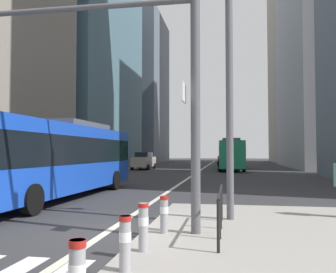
{
  "coord_description": "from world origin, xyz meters",
  "views": [
    {
      "loc": [
        2.99,
        -8.72,
        2.0
      ],
      "look_at": [
        -4.87,
        37.64,
        4.01
      ],
      "focal_mm": 38.14,
      "sensor_mm": 36.0,
      "label": 1
    }
  ],
  "objects_px": {
    "bollard_left": "(125,240)",
    "car_receding_far": "(225,159)",
    "bollard_right": "(143,224)",
    "car_receding_near": "(228,158)",
    "car_oncoming_mid": "(144,161)",
    "bollard_back": "(164,212)",
    "city_bus_blue_oncoming": "(58,156)",
    "city_bus_red_receding": "(230,153)",
    "street_lamp_post": "(229,35)",
    "traffic_signal_gantry": "(117,65)"
  },
  "relations": [
    {
      "from": "city_bus_red_receding",
      "to": "traffic_signal_gantry",
      "type": "bearing_deg",
      "value": -95.14
    },
    {
      "from": "city_bus_blue_oncoming",
      "to": "city_bus_red_receding",
      "type": "distance_m",
      "value": 26.58
    },
    {
      "from": "car_receding_far",
      "to": "street_lamp_post",
      "type": "relative_size",
      "value": 0.54
    },
    {
      "from": "city_bus_blue_oncoming",
      "to": "car_receding_near",
      "type": "xyz_separation_m",
      "value": [
        7.15,
        41.18,
        -0.85
      ]
    },
    {
      "from": "car_oncoming_mid",
      "to": "city_bus_blue_oncoming",
      "type": "bearing_deg",
      "value": -84.77
    },
    {
      "from": "street_lamp_post",
      "to": "bollard_right",
      "type": "xyz_separation_m",
      "value": [
        -1.62,
        -3.46,
        -4.64
      ]
    },
    {
      "from": "car_receding_near",
      "to": "street_lamp_post",
      "type": "distance_m",
      "value": 45.68
    },
    {
      "from": "car_oncoming_mid",
      "to": "bollard_right",
      "type": "distance_m",
      "value": 34.02
    },
    {
      "from": "car_oncoming_mid",
      "to": "traffic_signal_gantry",
      "type": "bearing_deg",
      "value": -77.65
    },
    {
      "from": "car_receding_far",
      "to": "bollard_right",
      "type": "distance_m",
      "value": 46.87
    },
    {
      "from": "bollard_back",
      "to": "traffic_signal_gantry",
      "type": "bearing_deg",
      "value": 175.43
    },
    {
      "from": "car_oncoming_mid",
      "to": "bollard_back",
      "type": "bearing_deg",
      "value": -75.67
    },
    {
      "from": "street_lamp_post",
      "to": "car_receding_far",
      "type": "bearing_deg",
      "value": 90.75
    },
    {
      "from": "city_bus_blue_oncoming",
      "to": "bollard_left",
      "type": "relative_size",
      "value": 14.25
    },
    {
      "from": "car_oncoming_mid",
      "to": "street_lamp_post",
      "type": "height_order",
      "value": "street_lamp_post"
    },
    {
      "from": "city_bus_red_receding",
      "to": "car_receding_far",
      "type": "xyz_separation_m",
      "value": [
        -0.75,
        13.58,
        -0.85
      ]
    },
    {
      "from": "street_lamp_post",
      "to": "bollard_left",
      "type": "relative_size",
      "value": 9.38
    },
    {
      "from": "city_bus_red_receding",
      "to": "car_oncoming_mid",
      "type": "distance_m",
      "value": 9.78
    },
    {
      "from": "city_bus_red_receding",
      "to": "car_oncoming_mid",
      "type": "relative_size",
      "value": 2.41
    },
    {
      "from": "city_bus_red_receding",
      "to": "street_lamp_post",
      "type": "xyz_separation_m",
      "value": [
        -0.18,
        -29.82,
        3.45
      ]
    },
    {
      "from": "car_receding_far",
      "to": "traffic_signal_gantry",
      "type": "distance_m",
      "value": 45.4
    },
    {
      "from": "city_bus_blue_oncoming",
      "to": "bollard_back",
      "type": "xyz_separation_m",
      "value": [
        5.74,
        -6.24,
        -1.22
      ]
    },
    {
      "from": "street_lamp_post",
      "to": "bollard_right",
      "type": "bearing_deg",
      "value": -115.03
    },
    {
      "from": "car_oncoming_mid",
      "to": "car_receding_near",
      "type": "distance_m",
      "value": 18.47
    },
    {
      "from": "bollard_right",
      "to": "bollard_left",
      "type": "bearing_deg",
      "value": -90.98
    },
    {
      "from": "city_bus_blue_oncoming",
      "to": "bollard_left",
      "type": "xyz_separation_m",
      "value": [
        5.6,
        -8.88,
        -1.21
      ]
    },
    {
      "from": "car_oncoming_mid",
      "to": "bollard_right",
      "type": "relative_size",
      "value": 5.06
    },
    {
      "from": "bollard_right",
      "to": "car_receding_far",
      "type": "bearing_deg",
      "value": 88.72
    },
    {
      "from": "street_lamp_post",
      "to": "bollard_left",
      "type": "height_order",
      "value": "street_lamp_post"
    },
    {
      "from": "car_oncoming_mid",
      "to": "car_receding_far",
      "type": "bearing_deg",
      "value": 56.88
    },
    {
      "from": "car_receding_near",
      "to": "car_receding_far",
      "type": "relative_size",
      "value": 1.06
    },
    {
      "from": "traffic_signal_gantry",
      "to": "bollard_right",
      "type": "height_order",
      "value": "traffic_signal_gantry"
    },
    {
      "from": "car_receding_near",
      "to": "city_bus_red_receding",
      "type": "bearing_deg",
      "value": -89.0
    },
    {
      "from": "car_receding_far",
      "to": "bollard_left",
      "type": "distance_m",
      "value": 48.0
    },
    {
      "from": "city_bus_blue_oncoming",
      "to": "street_lamp_post",
      "type": "xyz_separation_m",
      "value": [
        7.24,
        -4.29,
        3.45
      ]
    },
    {
      "from": "city_bus_blue_oncoming",
      "to": "bollard_back",
      "type": "height_order",
      "value": "city_bus_blue_oncoming"
    },
    {
      "from": "city_bus_red_receding",
      "to": "bollard_back",
      "type": "bearing_deg",
      "value": -93.02
    },
    {
      "from": "bollard_right",
      "to": "bollard_back",
      "type": "relative_size",
      "value": 1.06
    },
    {
      "from": "car_oncoming_mid",
      "to": "traffic_signal_gantry",
      "type": "distance_m",
      "value": 32.36
    },
    {
      "from": "bollard_left",
      "to": "car_receding_near",
      "type": "bearing_deg",
      "value": 88.23
    },
    {
      "from": "street_lamp_post",
      "to": "bollard_right",
      "type": "relative_size",
      "value": 8.97
    },
    {
      "from": "car_receding_far",
      "to": "bollard_back",
      "type": "distance_m",
      "value": 45.35
    },
    {
      "from": "bollard_left",
      "to": "car_receding_far",
      "type": "bearing_deg",
      "value": 88.73
    },
    {
      "from": "car_receding_near",
      "to": "traffic_signal_gantry",
      "type": "bearing_deg",
      "value": -93.12
    },
    {
      "from": "car_receding_near",
      "to": "car_receding_far",
      "type": "xyz_separation_m",
      "value": [
        -0.48,
        -2.08,
        -0.0
      ]
    },
    {
      "from": "traffic_signal_gantry",
      "to": "bollard_back",
      "type": "distance_m",
      "value": 3.67
    },
    {
      "from": "city_bus_blue_oncoming",
      "to": "bollard_left",
      "type": "distance_m",
      "value": 10.57
    },
    {
      "from": "city_bus_blue_oncoming",
      "to": "car_receding_far",
      "type": "distance_m",
      "value": 39.68
    },
    {
      "from": "city_bus_blue_oncoming",
      "to": "bollard_right",
      "type": "distance_m",
      "value": 9.65
    },
    {
      "from": "street_lamp_post",
      "to": "car_oncoming_mid",
      "type": "bearing_deg",
      "value": 107.88
    }
  ]
}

